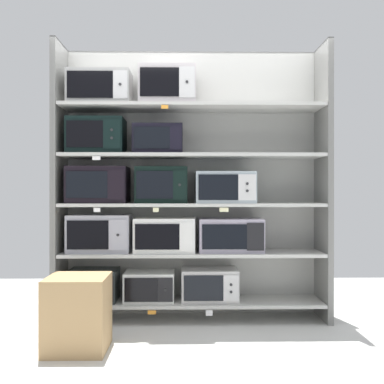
{
  "coord_description": "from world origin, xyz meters",
  "views": [
    {
      "loc": [
        -0.06,
        -4.22,
        1.17
      ],
      "look_at": [
        0.0,
        0.0,
        1.16
      ],
      "focal_mm": 43.33,
      "sensor_mm": 36.0,
      "label": 1
    }
  ],
  "objects_px": {
    "microwave_12": "(168,87)",
    "microwave_10": "(158,140)",
    "microwave_2": "(210,284)",
    "microwave_9": "(97,136)",
    "shipping_carton": "(78,313)",
    "microwave_5": "(231,235)",
    "microwave_4": "(165,235)",
    "microwave_11": "(100,89)",
    "microwave_0": "(93,285)",
    "microwave_1": "(150,286)",
    "microwave_6": "(99,185)",
    "microwave_8": "(225,187)",
    "microwave_7": "(162,185)",
    "microwave_3": "(100,233)"
  },
  "relations": [
    {
      "from": "microwave_7",
      "to": "microwave_12",
      "type": "height_order",
      "value": "microwave_12"
    },
    {
      "from": "microwave_2",
      "to": "microwave_4",
      "type": "relative_size",
      "value": 0.94
    },
    {
      "from": "microwave_4",
      "to": "microwave_11",
      "type": "bearing_deg",
      "value": -179.98
    },
    {
      "from": "microwave_1",
      "to": "microwave_4",
      "type": "bearing_deg",
      "value": 0.12
    },
    {
      "from": "microwave_0",
      "to": "microwave_6",
      "type": "distance_m",
      "value": 0.91
    },
    {
      "from": "microwave_3",
      "to": "shipping_carton",
      "type": "xyz_separation_m",
      "value": [
        -0.02,
        -0.79,
        -0.52
      ]
    },
    {
      "from": "microwave_6",
      "to": "shipping_carton",
      "type": "xyz_separation_m",
      "value": [
        -0.01,
        -0.79,
        -0.96
      ]
    },
    {
      "from": "microwave_12",
      "to": "microwave_10",
      "type": "bearing_deg",
      "value": 179.96
    },
    {
      "from": "microwave_0",
      "to": "microwave_1",
      "type": "xyz_separation_m",
      "value": [
        0.51,
        -0.0,
        -0.01
      ]
    },
    {
      "from": "microwave_3",
      "to": "microwave_4",
      "type": "relative_size",
      "value": 1.03
    },
    {
      "from": "microwave_2",
      "to": "microwave_9",
      "type": "height_order",
      "value": "microwave_9"
    },
    {
      "from": "microwave_4",
      "to": "microwave_11",
      "type": "height_order",
      "value": "microwave_11"
    },
    {
      "from": "microwave_3",
      "to": "microwave_6",
      "type": "distance_m",
      "value": 0.44
    },
    {
      "from": "microwave_6",
      "to": "microwave_12",
      "type": "xyz_separation_m",
      "value": [
        0.63,
        -0.0,
        0.89
      ]
    },
    {
      "from": "microwave_7",
      "to": "microwave_11",
      "type": "bearing_deg",
      "value": -179.99
    },
    {
      "from": "microwave_4",
      "to": "microwave_5",
      "type": "height_order",
      "value": "microwave_4"
    },
    {
      "from": "microwave_3",
      "to": "microwave_7",
      "type": "relative_size",
      "value": 1.2
    },
    {
      "from": "microwave_3",
      "to": "microwave_8",
      "type": "distance_m",
      "value": 1.21
    },
    {
      "from": "microwave_6",
      "to": "microwave_1",
      "type": "bearing_deg",
      "value": -0.04
    },
    {
      "from": "microwave_5",
      "to": "microwave_9",
      "type": "relative_size",
      "value": 1.16
    },
    {
      "from": "microwave_4",
      "to": "microwave_11",
      "type": "xyz_separation_m",
      "value": [
        -0.59,
        -0.0,
        1.33
      ]
    },
    {
      "from": "microwave_12",
      "to": "shipping_carton",
      "type": "relative_size",
      "value": 0.93
    },
    {
      "from": "microwave_2",
      "to": "microwave_12",
      "type": "distance_m",
      "value": 1.84
    },
    {
      "from": "microwave_2",
      "to": "microwave_7",
      "type": "relative_size",
      "value": 1.09
    },
    {
      "from": "microwave_3",
      "to": "microwave_4",
      "type": "height_order",
      "value": "microwave_3"
    },
    {
      "from": "microwave_2",
      "to": "microwave_10",
      "type": "bearing_deg",
      "value": 179.97
    },
    {
      "from": "microwave_5",
      "to": "microwave_12",
      "type": "bearing_deg",
      "value": -179.99
    },
    {
      "from": "microwave_4",
      "to": "microwave_7",
      "type": "bearing_deg",
      "value": -179.76
    },
    {
      "from": "microwave_0",
      "to": "microwave_8",
      "type": "relative_size",
      "value": 0.82
    },
    {
      "from": "microwave_9",
      "to": "shipping_carton",
      "type": "bearing_deg",
      "value": -89.28
    },
    {
      "from": "microwave_2",
      "to": "microwave_6",
      "type": "distance_m",
      "value": 1.36
    },
    {
      "from": "microwave_6",
      "to": "microwave_10",
      "type": "distance_m",
      "value": 0.68
    },
    {
      "from": "microwave_7",
      "to": "microwave_10",
      "type": "xyz_separation_m",
      "value": [
        -0.03,
        0.0,
        0.41
      ]
    },
    {
      "from": "microwave_3",
      "to": "microwave_11",
      "type": "relative_size",
      "value": 1.0
    },
    {
      "from": "microwave_0",
      "to": "microwave_8",
      "type": "distance_m",
      "value": 1.49
    },
    {
      "from": "microwave_9",
      "to": "shipping_carton",
      "type": "relative_size",
      "value": 0.92
    },
    {
      "from": "microwave_7",
      "to": "microwave_9",
      "type": "xyz_separation_m",
      "value": [
        -0.59,
        0.0,
        0.44
      ]
    },
    {
      "from": "microwave_1",
      "to": "microwave_7",
      "type": "relative_size",
      "value": 0.96
    },
    {
      "from": "microwave_1",
      "to": "microwave_7",
      "type": "bearing_deg",
      "value": 0.09
    },
    {
      "from": "microwave_9",
      "to": "microwave_8",
      "type": "bearing_deg",
      "value": -0.01
    },
    {
      "from": "microwave_8",
      "to": "microwave_9",
      "type": "distance_m",
      "value": 1.25
    },
    {
      "from": "microwave_3",
      "to": "microwave_1",
      "type": "bearing_deg",
      "value": -0.02
    },
    {
      "from": "microwave_1",
      "to": "shipping_carton",
      "type": "height_order",
      "value": "shipping_carton"
    },
    {
      "from": "microwave_5",
      "to": "microwave_8",
      "type": "xyz_separation_m",
      "value": [
        -0.05,
        -0.0,
        0.43
      ]
    },
    {
      "from": "microwave_3",
      "to": "microwave_10",
      "type": "bearing_deg",
      "value": 0.01
    },
    {
      "from": "shipping_carton",
      "to": "microwave_5",
      "type": "bearing_deg",
      "value": 33.3
    },
    {
      "from": "microwave_3",
      "to": "microwave_4",
      "type": "xyz_separation_m",
      "value": [
        0.59,
        0.0,
        -0.01
      ]
    },
    {
      "from": "microwave_5",
      "to": "microwave_10",
      "type": "height_order",
      "value": "microwave_10"
    },
    {
      "from": "microwave_5",
      "to": "microwave_6",
      "type": "xyz_separation_m",
      "value": [
        -1.2,
        0.0,
        0.46
      ]
    },
    {
      "from": "microwave_8",
      "to": "microwave_12",
      "type": "distance_m",
      "value": 1.05
    }
  ]
}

